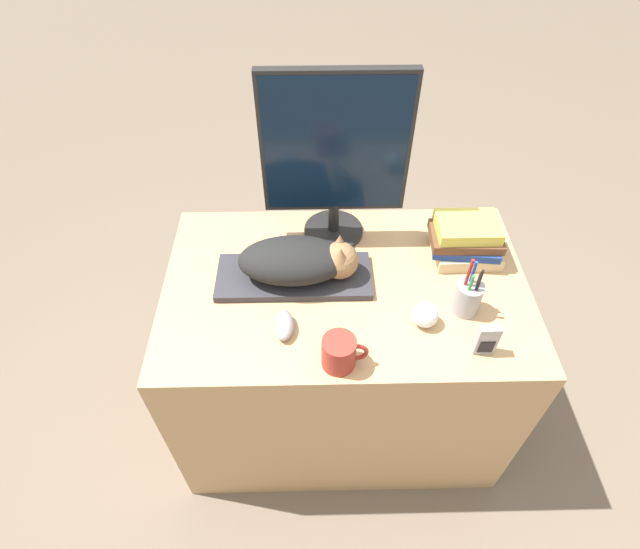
{
  "coord_description": "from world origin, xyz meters",
  "views": [
    {
      "loc": [
        -0.1,
        -0.67,
        1.93
      ],
      "look_at": [
        -0.08,
        0.34,
        0.84
      ],
      "focal_mm": 28.0,
      "sensor_mm": 36.0,
      "label": 1
    }
  ],
  "objects_px": {
    "computer_mouse": "(284,325)",
    "pen_cup": "(468,297)",
    "baseball": "(425,315)",
    "monitor": "(335,153)",
    "phone": "(487,340)",
    "book_stack": "(466,240)",
    "coffee_mug": "(340,353)",
    "keyboard": "(294,277)",
    "cat": "(302,260)"
  },
  "relations": [
    {
      "from": "baseball",
      "to": "book_stack",
      "type": "height_order",
      "value": "book_stack"
    },
    {
      "from": "computer_mouse",
      "to": "pen_cup",
      "type": "bearing_deg",
      "value": 6.87
    },
    {
      "from": "keyboard",
      "to": "phone",
      "type": "height_order",
      "value": "phone"
    },
    {
      "from": "cat",
      "to": "keyboard",
      "type": "bearing_deg",
      "value": -180.0
    },
    {
      "from": "pen_cup",
      "to": "baseball",
      "type": "bearing_deg",
      "value": -159.72
    },
    {
      "from": "book_stack",
      "to": "computer_mouse",
      "type": "bearing_deg",
      "value": -152.85
    },
    {
      "from": "keyboard",
      "to": "cat",
      "type": "relative_size",
      "value": 1.31
    },
    {
      "from": "phone",
      "to": "book_stack",
      "type": "distance_m",
      "value": 0.38
    },
    {
      "from": "cat",
      "to": "coffee_mug",
      "type": "bearing_deg",
      "value": -71.87
    },
    {
      "from": "keyboard",
      "to": "coffee_mug",
      "type": "relative_size",
      "value": 3.81
    },
    {
      "from": "monitor",
      "to": "book_stack",
      "type": "xyz_separation_m",
      "value": [
        0.42,
        -0.11,
        -0.25
      ]
    },
    {
      "from": "keyboard",
      "to": "cat",
      "type": "distance_m",
      "value": 0.08
    },
    {
      "from": "baseball",
      "to": "computer_mouse",
      "type": "bearing_deg",
      "value": -177.62
    },
    {
      "from": "phone",
      "to": "computer_mouse",
      "type": "bearing_deg",
      "value": 171.28
    },
    {
      "from": "coffee_mug",
      "to": "pen_cup",
      "type": "xyz_separation_m",
      "value": [
        0.38,
        0.18,
        0.01
      ]
    },
    {
      "from": "pen_cup",
      "to": "monitor",
      "type": "bearing_deg",
      "value": 137.35
    },
    {
      "from": "computer_mouse",
      "to": "keyboard",
      "type": "bearing_deg",
      "value": 82.7
    },
    {
      "from": "monitor",
      "to": "coffee_mug",
      "type": "relative_size",
      "value": 4.57
    },
    {
      "from": "phone",
      "to": "pen_cup",
      "type": "bearing_deg",
      "value": 97.25
    },
    {
      "from": "cat",
      "to": "phone",
      "type": "height_order",
      "value": "cat"
    },
    {
      "from": "pen_cup",
      "to": "coffee_mug",
      "type": "bearing_deg",
      "value": -154.8
    },
    {
      "from": "pen_cup",
      "to": "phone",
      "type": "relative_size",
      "value": 1.92
    },
    {
      "from": "monitor",
      "to": "phone",
      "type": "height_order",
      "value": "monitor"
    },
    {
      "from": "cat",
      "to": "computer_mouse",
      "type": "distance_m",
      "value": 0.21
    },
    {
      "from": "monitor",
      "to": "baseball",
      "type": "xyz_separation_m",
      "value": [
        0.25,
        -0.39,
        -0.28
      ]
    },
    {
      "from": "computer_mouse",
      "to": "baseball",
      "type": "height_order",
      "value": "baseball"
    },
    {
      "from": "keyboard",
      "to": "computer_mouse",
      "type": "height_order",
      "value": "computer_mouse"
    },
    {
      "from": "computer_mouse",
      "to": "pen_cup",
      "type": "distance_m",
      "value": 0.53
    },
    {
      "from": "keyboard",
      "to": "coffee_mug",
      "type": "xyz_separation_m",
      "value": [
        0.13,
        -0.31,
        0.04
      ]
    },
    {
      "from": "keyboard",
      "to": "coffee_mug",
      "type": "height_order",
      "value": "coffee_mug"
    },
    {
      "from": "keyboard",
      "to": "computer_mouse",
      "type": "distance_m",
      "value": 0.2
    },
    {
      "from": "computer_mouse",
      "to": "monitor",
      "type": "bearing_deg",
      "value": 69.04
    },
    {
      "from": "monitor",
      "to": "keyboard",
      "type": "bearing_deg",
      "value": -121.68
    },
    {
      "from": "phone",
      "to": "keyboard",
      "type": "bearing_deg",
      "value": 151.92
    },
    {
      "from": "monitor",
      "to": "coffee_mug",
      "type": "xyz_separation_m",
      "value": [
        -0.0,
        -0.52,
        -0.27
      ]
    },
    {
      "from": "book_stack",
      "to": "monitor",
      "type": "bearing_deg",
      "value": 164.6
    },
    {
      "from": "book_stack",
      "to": "coffee_mug",
      "type": "bearing_deg",
      "value": -135.87
    },
    {
      "from": "pen_cup",
      "to": "phone",
      "type": "distance_m",
      "value": 0.15
    },
    {
      "from": "pen_cup",
      "to": "baseball",
      "type": "height_order",
      "value": "pen_cup"
    },
    {
      "from": "monitor",
      "to": "book_stack",
      "type": "bearing_deg",
      "value": -15.4
    },
    {
      "from": "cat",
      "to": "computer_mouse",
      "type": "xyz_separation_m",
      "value": [
        -0.05,
        -0.19,
        -0.06
      ]
    },
    {
      "from": "keyboard",
      "to": "book_stack",
      "type": "bearing_deg",
      "value": 10.17
    },
    {
      "from": "monitor",
      "to": "baseball",
      "type": "relative_size",
      "value": 7.77
    },
    {
      "from": "cat",
      "to": "phone",
      "type": "distance_m",
      "value": 0.57
    },
    {
      "from": "coffee_mug",
      "to": "cat",
      "type": "bearing_deg",
      "value": 108.13
    },
    {
      "from": "cat",
      "to": "baseball",
      "type": "xyz_separation_m",
      "value": [
        0.35,
        -0.18,
        -0.05
      ]
    },
    {
      "from": "monitor",
      "to": "book_stack",
      "type": "distance_m",
      "value": 0.5
    },
    {
      "from": "baseball",
      "to": "keyboard",
      "type": "bearing_deg",
      "value": 154.67
    },
    {
      "from": "baseball",
      "to": "book_stack",
      "type": "xyz_separation_m",
      "value": [
        0.17,
        0.28,
        0.03
      ]
    },
    {
      "from": "keyboard",
      "to": "baseball",
      "type": "bearing_deg",
      "value": -25.33
    }
  ]
}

